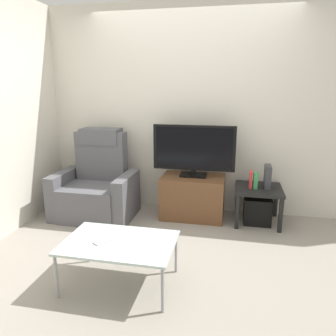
{
  "coord_description": "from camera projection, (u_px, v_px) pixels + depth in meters",
  "views": [
    {
      "loc": [
        0.56,
        -2.98,
        1.62
      ],
      "look_at": [
        -0.16,
        0.5,
        0.7
      ],
      "focal_mm": 34.48,
      "sensor_mm": 36.0,
      "label": 1
    }
  ],
  "objects": [
    {
      "name": "cell_phone",
      "position": [
        103.0,
        241.0,
        2.6
      ],
      "size": [
        0.14,
        0.16,
        0.01
      ],
      "primitive_type": "cube",
      "rotation": [
        0.0,
        0.0,
        -0.56
      ],
      "color": "#B7B7BC",
      "rests_on": "coffee_table"
    },
    {
      "name": "television",
      "position": [
        194.0,
        150.0,
        3.9
      ],
      "size": [
        1.0,
        0.2,
        0.63
      ],
      "color": "black",
      "rests_on": "tv_stand"
    },
    {
      "name": "ground_plane",
      "position": [
        173.0,
        246.0,
        3.34
      ],
      "size": [
        6.4,
        6.4,
        0.0
      ],
      "primitive_type": "plane",
      "color": "gray"
    },
    {
      "name": "tv_stand",
      "position": [
        193.0,
        196.0,
        4.04
      ],
      "size": [
        0.77,
        0.5,
        0.52
      ],
      "color": "brown",
      "rests_on": "ground"
    },
    {
      "name": "wall_back",
      "position": [
        191.0,
        111.0,
        4.09
      ],
      "size": [
        6.4,
        0.06,
        2.6
      ],
      "primitive_type": "cube",
      "color": "beige",
      "rests_on": "ground"
    },
    {
      "name": "game_console",
      "position": [
        267.0,
        177.0,
        3.78
      ],
      "size": [
        0.07,
        0.2,
        0.27
      ],
      "primitive_type": "cube",
      "color": "#333338",
      "rests_on": "side_table"
    },
    {
      "name": "book_leftmost",
      "position": [
        251.0,
        179.0,
        3.79
      ],
      "size": [
        0.03,
        0.11,
        0.2
      ],
      "primitive_type": "cube",
      "color": "red",
      "rests_on": "side_table"
    },
    {
      "name": "recliner_armchair",
      "position": [
        97.0,
        186.0,
        4.08
      ],
      "size": [
        0.98,
        0.78,
        1.08
      ],
      "rotation": [
        0.0,
        0.0,
        -0.1
      ],
      "color": "#515156",
      "rests_on": "ground"
    },
    {
      "name": "subwoofer_box",
      "position": [
        257.0,
        210.0,
        3.89
      ],
      "size": [
        0.32,
        0.32,
        0.32
      ],
      "primitive_type": "cube",
      "color": "black",
      "rests_on": "ground"
    },
    {
      "name": "coffee_table",
      "position": [
        119.0,
        244.0,
        2.61
      ],
      "size": [
        0.9,
        0.6,
        0.39
      ],
      "color": "#B2C6C1",
      "rests_on": "ground"
    },
    {
      "name": "book_middle",
      "position": [
        256.0,
        180.0,
        3.78
      ],
      "size": [
        0.05,
        0.12,
        0.18
      ],
      "primitive_type": "cube",
      "color": "#388C4C",
      "rests_on": "side_table"
    },
    {
      "name": "side_table",
      "position": [
        258.0,
        193.0,
        3.83
      ],
      "size": [
        0.54,
        0.54,
        0.44
      ],
      "color": "black",
      "rests_on": "ground"
    }
  ]
}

